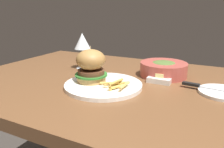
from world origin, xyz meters
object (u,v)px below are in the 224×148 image
at_px(wine_glass, 82,42).
at_px(table_knife, 207,87).
at_px(soup_bowl, 163,69).
at_px(bread_plate, 222,92).
at_px(main_plate, 103,85).
at_px(butter_dish, 160,79).
at_px(burger_sandwich, 91,66).

height_order(wine_glass, table_knife, wine_glass).
bearing_deg(table_knife, soup_bowl, 148.52).
bearing_deg(bread_plate, soup_bowl, 153.44).
relative_size(wine_glass, bread_plate, 1.09).
height_order(table_knife, soup_bowl, soup_bowl).
height_order(main_plate, table_knife, table_knife).
relative_size(butter_dish, soup_bowl, 0.46).
xyz_separation_m(main_plate, wine_glass, (-0.21, 0.18, 0.12)).
bearing_deg(soup_bowl, burger_sandwich, -132.62).
bearing_deg(main_plate, wine_glass, 138.88).
distance_m(main_plate, burger_sandwich, 0.09).
bearing_deg(burger_sandwich, wine_glass, 131.13).
distance_m(wine_glass, bread_plate, 0.61).
bearing_deg(table_knife, butter_dish, 172.46).
bearing_deg(wine_glass, main_plate, -41.12).
relative_size(burger_sandwich, soup_bowl, 0.68).
bearing_deg(main_plate, table_knife, 20.28).
distance_m(wine_glass, soup_bowl, 0.38).
distance_m(table_knife, butter_dish, 0.17).
bearing_deg(wine_glass, butter_dish, -5.51).
xyz_separation_m(table_knife, soup_bowl, (-0.18, 0.11, 0.02)).
distance_m(butter_dish, soup_bowl, 0.09).
bearing_deg(wine_glass, burger_sandwich, -48.87).
bearing_deg(bread_plate, burger_sandwich, -165.14).
bearing_deg(butter_dish, bread_plate, -7.08).
xyz_separation_m(main_plate, soup_bowl, (0.16, 0.23, 0.02)).
xyz_separation_m(butter_dish, soup_bowl, (-0.01, 0.09, 0.02)).
relative_size(bread_plate, butter_dish, 1.73).
xyz_separation_m(burger_sandwich, wine_glass, (-0.16, 0.18, 0.05)).
bearing_deg(burger_sandwich, bread_plate, 14.86).
bearing_deg(bread_plate, butter_dish, 172.92).
bearing_deg(burger_sandwich, soup_bowl, 47.38).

